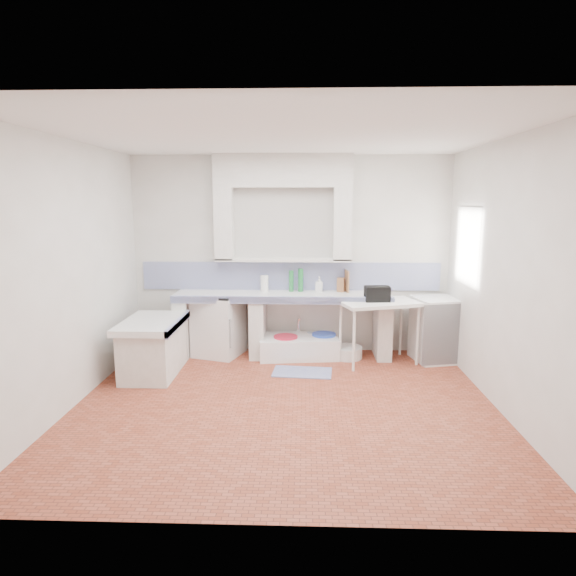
{
  "coord_description": "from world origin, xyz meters",
  "views": [
    {
      "loc": [
        0.2,
        -4.95,
        2.16
      ],
      "look_at": [
        0.0,
        1.0,
        1.1
      ],
      "focal_mm": 30.39,
      "sensor_mm": 36.0,
      "label": 1
    }
  ],
  "objects_px": {
    "side_table": "(379,332)",
    "fridge": "(436,329)",
    "sink": "(298,347)",
    "stove": "(218,325)"
  },
  "relations": [
    {
      "from": "side_table",
      "to": "fridge",
      "type": "distance_m",
      "value": 0.82
    },
    {
      "from": "stove",
      "to": "side_table",
      "type": "xyz_separation_m",
      "value": [
        2.22,
        -0.27,
        -0.0
      ]
    },
    {
      "from": "stove",
      "to": "sink",
      "type": "relative_size",
      "value": 0.78
    },
    {
      "from": "side_table",
      "to": "fridge",
      "type": "relative_size",
      "value": 1.16
    },
    {
      "from": "stove",
      "to": "fridge",
      "type": "xyz_separation_m",
      "value": [
        3.02,
        -0.14,
        0.01
      ]
    },
    {
      "from": "side_table",
      "to": "sink",
      "type": "bearing_deg",
      "value": 151.06
    },
    {
      "from": "stove",
      "to": "sink",
      "type": "height_order",
      "value": "stove"
    },
    {
      "from": "fridge",
      "to": "side_table",
      "type": "bearing_deg",
      "value": 177.14
    },
    {
      "from": "sink",
      "to": "side_table",
      "type": "bearing_deg",
      "value": -18.05
    },
    {
      "from": "side_table",
      "to": "stove",
      "type": "bearing_deg",
      "value": 155.53
    }
  ]
}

